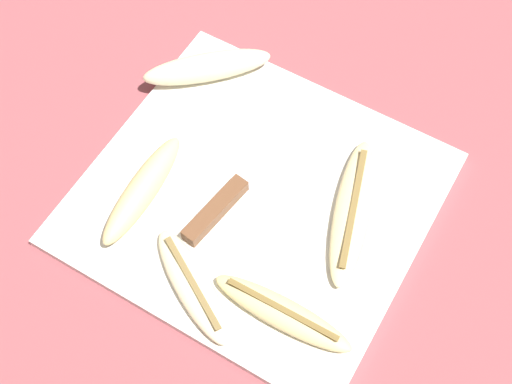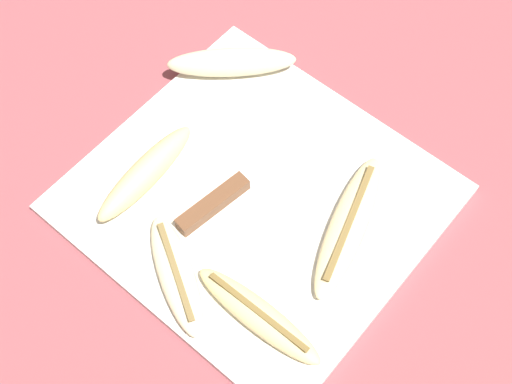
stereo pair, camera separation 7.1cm
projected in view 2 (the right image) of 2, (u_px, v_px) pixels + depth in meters
ground_plane at (256, 201)px, 0.88m from camera, size 4.00×4.00×0.00m
cutting_board at (256, 198)px, 0.87m from camera, size 0.40×0.38×0.01m
knife at (225, 195)px, 0.86m from camera, size 0.05×0.22×0.02m
banana_cream_curved at (174, 272)px, 0.81m from camera, size 0.16×0.11×0.02m
banana_pale_long at (232, 62)px, 0.94m from camera, size 0.15×0.15×0.04m
banana_golden_short at (146, 173)px, 0.86m from camera, size 0.04×0.17×0.03m
banana_ripe_center at (349, 225)px, 0.84m from camera, size 0.10×0.20×0.02m
banana_spotted_left at (258, 315)px, 0.78m from camera, size 0.17×0.04×0.02m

